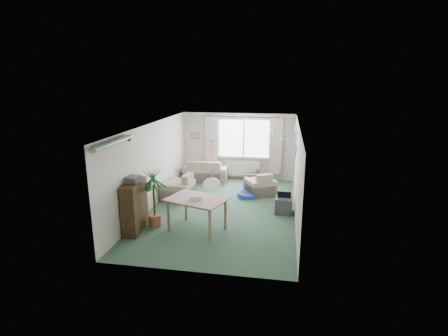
% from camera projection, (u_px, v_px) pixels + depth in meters
% --- Properties ---
extents(ground, '(6.50, 6.50, 0.00)m').
position_uv_depth(ground, '(222.00, 210.00, 9.81)').
color(ground, '#305039').
extents(window, '(1.80, 0.03, 1.30)m').
position_uv_depth(window, '(244.00, 138.00, 12.47)').
color(window, white).
extents(curtain_rod, '(2.60, 0.03, 0.03)m').
position_uv_depth(curtain_rod, '(244.00, 117.00, 12.20)').
color(curtain_rod, black).
extents(curtain_left, '(0.45, 0.08, 2.00)m').
position_uv_depth(curtain_left, '(212.00, 144.00, 12.63)').
color(curtain_left, beige).
extents(curtain_right, '(0.45, 0.08, 2.00)m').
position_uv_depth(curtain_right, '(276.00, 146.00, 12.24)').
color(curtain_right, beige).
extents(radiator, '(1.20, 0.10, 0.55)m').
position_uv_depth(radiator, '(243.00, 168.00, 12.71)').
color(radiator, white).
extents(doorway, '(0.03, 0.95, 2.00)m').
position_uv_depth(doorway, '(294.00, 161.00, 11.32)').
color(doorway, black).
extents(pendant_lamp, '(0.36, 0.36, 0.36)m').
position_uv_depth(pendant_lamp, '(212.00, 184.00, 7.21)').
color(pendant_lamp, white).
extents(tinsel_garland, '(1.60, 1.60, 0.12)m').
position_uv_depth(tinsel_garland, '(113.00, 143.00, 7.36)').
color(tinsel_garland, '#196626').
extents(bauble_cluster_a, '(0.20, 0.20, 0.20)m').
position_uv_depth(bauble_cluster_a, '(273.00, 128.00, 9.88)').
color(bauble_cluster_a, silver).
extents(bauble_cluster_b, '(0.20, 0.20, 0.20)m').
position_uv_depth(bauble_cluster_b, '(283.00, 135.00, 8.69)').
color(bauble_cluster_b, silver).
extents(wall_picture_back, '(0.28, 0.03, 0.22)m').
position_uv_depth(wall_picture_back, '(195.00, 136.00, 12.76)').
color(wall_picture_back, brown).
extents(wall_picture_right, '(0.03, 0.24, 0.30)m').
position_uv_depth(wall_picture_right, '(296.00, 150.00, 10.22)').
color(wall_picture_right, brown).
extents(sofa, '(1.57, 0.88, 0.77)m').
position_uv_depth(sofa, '(206.00, 170.00, 12.51)').
color(sofa, beige).
rests_on(sofa, ground).
extents(armchair_corner, '(1.10, 1.08, 0.74)m').
position_uv_depth(armchair_corner, '(260.00, 183.00, 11.04)').
color(armchair_corner, beige).
rests_on(armchair_corner, ground).
extents(armchair_left, '(0.91, 0.95, 0.79)m').
position_uv_depth(armchair_left, '(178.00, 186.00, 10.62)').
color(armchair_left, '#BFA490').
rests_on(armchair_left, ground).
extents(coffee_table, '(0.81, 0.51, 0.35)m').
position_uv_depth(coffee_table, '(256.00, 178.00, 12.26)').
color(coffee_table, black).
rests_on(coffee_table, ground).
extents(photo_frame, '(0.12, 0.04, 0.16)m').
position_uv_depth(photo_frame, '(258.00, 171.00, 12.22)').
color(photo_frame, brown).
rests_on(photo_frame, coffee_table).
extents(bookshelf, '(0.42, 1.03, 1.23)m').
position_uv_depth(bookshelf, '(135.00, 206.00, 8.39)').
color(bookshelf, black).
rests_on(bookshelf, ground).
extents(hifi_box, '(0.30, 0.36, 0.14)m').
position_uv_depth(hifi_box, '(133.00, 179.00, 8.20)').
color(hifi_box, '#3E3E44').
rests_on(hifi_box, bookshelf).
extents(houseplant, '(0.69, 0.69, 1.55)m').
position_uv_depth(houseplant, '(154.00, 197.00, 8.60)').
color(houseplant, '#1B4E1B').
rests_on(houseplant, ground).
extents(dining_table, '(1.46, 1.20, 0.79)m').
position_uv_depth(dining_table, '(197.00, 215.00, 8.45)').
color(dining_table, tan).
rests_on(dining_table, ground).
extents(gift_box, '(0.30, 0.27, 0.12)m').
position_uv_depth(gift_box, '(196.00, 198.00, 8.25)').
color(gift_box, silver).
rests_on(gift_box, dining_table).
extents(tv_cube, '(0.48, 0.52, 0.44)m').
position_uv_depth(tv_cube, '(284.00, 205.00, 9.56)').
color(tv_cube, '#3A393F').
rests_on(tv_cube, ground).
extents(pet_bed, '(0.83, 0.83, 0.14)m').
position_uv_depth(pet_bed, '(248.00, 195.00, 10.90)').
color(pet_bed, navy).
rests_on(pet_bed, ground).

